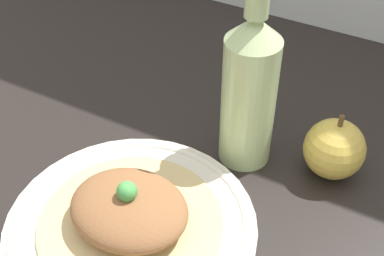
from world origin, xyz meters
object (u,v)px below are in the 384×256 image
(plated_food, at_px, (129,211))
(apple, at_px, (334,149))
(cider_bottle, at_px, (250,85))
(plate, at_px, (131,227))

(plated_food, distance_m, apple, 0.27)
(apple, bearing_deg, cider_bottle, -167.57)
(cider_bottle, height_order, apple, cider_bottle)
(plate, relative_size, plated_food, 1.37)
(cider_bottle, bearing_deg, plate, -107.95)
(plate, xyz_separation_m, cider_bottle, (0.06, 0.18, 0.10))
(plated_food, height_order, apple, apple)
(cider_bottle, bearing_deg, plated_food, -107.95)
(plated_food, relative_size, cider_bottle, 0.71)
(plated_food, height_order, cider_bottle, cider_bottle)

